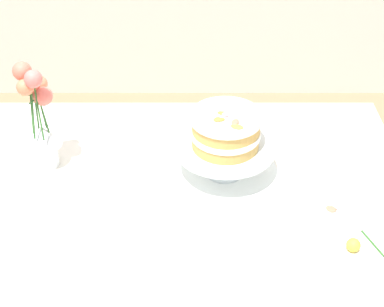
{
  "coord_description": "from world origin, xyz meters",
  "views": [
    {
      "loc": [
        0.07,
        -1.3,
        1.82
      ],
      "look_at": [
        0.06,
        0.03,
        0.86
      ],
      "focal_mm": 55.84,
      "sensor_mm": 36.0,
      "label": 1
    }
  ],
  "objects_px": {
    "dining_table": "(170,224)",
    "flower_vase": "(40,119)",
    "cake_stand": "(225,150)",
    "fallen_rose": "(355,245)",
    "layer_cake": "(226,130)"
  },
  "relations": [
    {
      "from": "fallen_rose",
      "to": "layer_cake",
      "type": "bearing_deg",
      "value": 134.61
    },
    {
      "from": "dining_table",
      "to": "layer_cake",
      "type": "bearing_deg",
      "value": 37.29
    },
    {
      "from": "layer_cake",
      "to": "flower_vase",
      "type": "xyz_separation_m",
      "value": [
        -0.53,
        0.04,
        0.01
      ]
    },
    {
      "from": "cake_stand",
      "to": "flower_vase",
      "type": "bearing_deg",
      "value": 175.59
    },
    {
      "from": "dining_table",
      "to": "flower_vase",
      "type": "height_order",
      "value": "flower_vase"
    },
    {
      "from": "cake_stand",
      "to": "fallen_rose",
      "type": "xyz_separation_m",
      "value": [
        0.31,
        -0.32,
        -0.07
      ]
    },
    {
      "from": "dining_table",
      "to": "fallen_rose",
      "type": "relative_size",
      "value": 14.46
    },
    {
      "from": "dining_table",
      "to": "cake_stand",
      "type": "relative_size",
      "value": 4.83
    },
    {
      "from": "flower_vase",
      "to": "fallen_rose",
      "type": "height_order",
      "value": "flower_vase"
    },
    {
      "from": "cake_stand",
      "to": "dining_table",
      "type": "bearing_deg",
      "value": -142.67
    },
    {
      "from": "flower_vase",
      "to": "dining_table",
      "type": "bearing_deg",
      "value": -23.73
    },
    {
      "from": "dining_table",
      "to": "flower_vase",
      "type": "bearing_deg",
      "value": 156.27
    },
    {
      "from": "dining_table",
      "to": "fallen_rose",
      "type": "bearing_deg",
      "value": -22.44
    },
    {
      "from": "dining_table",
      "to": "fallen_rose",
      "type": "height_order",
      "value": "fallen_rose"
    },
    {
      "from": "layer_cake",
      "to": "dining_table",
      "type": "bearing_deg",
      "value": -142.71
    }
  ]
}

